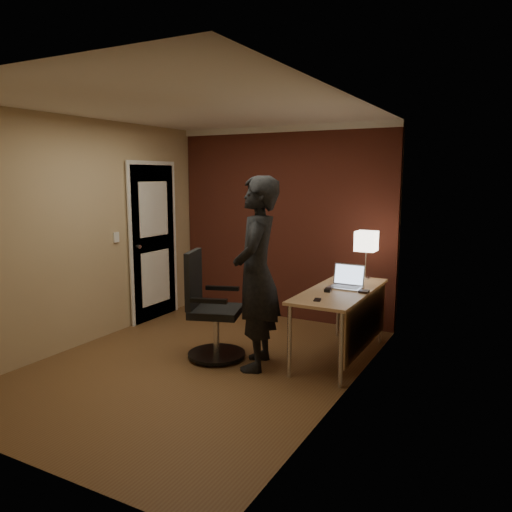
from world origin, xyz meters
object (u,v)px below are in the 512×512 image
(desk_lamp, at_px, (366,242))
(office_chair, at_px, (210,313))
(laptop, at_px, (347,281))
(person, at_px, (257,274))
(phone, at_px, (317,300))
(desk, at_px, (347,303))
(wallet, at_px, (364,291))
(mouse, at_px, (328,290))

(desk_lamp, bearing_deg, office_chair, -134.30)
(laptop, distance_m, office_chair, 1.46)
(person, bearing_deg, phone, 78.60)
(desk, relative_size, desk_lamp, 2.80)
(desk_lamp, xyz_separation_m, wallet, (0.18, -0.68, -0.41))
(phone, bearing_deg, wallet, 46.76)
(desk_lamp, height_order, office_chair, desk_lamp)
(desk_lamp, height_order, mouse, desk_lamp)
(desk, xyz_separation_m, phone, (-0.12, -0.53, 0.13))
(phone, bearing_deg, mouse, 82.42)
(wallet, bearing_deg, laptop, 145.78)
(mouse, bearing_deg, laptop, 59.75)
(mouse, xyz_separation_m, wallet, (0.33, 0.13, -0.01))
(desk, bearing_deg, phone, -102.60)
(phone, height_order, office_chair, office_chair)
(laptop, relative_size, phone, 2.90)
(desk_lamp, relative_size, wallet, 4.86)
(office_chair, bearing_deg, mouse, 23.25)
(office_chair, bearing_deg, desk, 26.31)
(phone, distance_m, person, 0.64)
(desk_lamp, bearing_deg, desk, -89.33)
(laptop, distance_m, mouse, 0.31)
(desk, distance_m, person, 1.00)
(mouse, relative_size, person, 0.05)
(desk, distance_m, phone, 0.55)
(person, bearing_deg, desk_lamp, 132.12)
(laptop, distance_m, wallet, 0.28)
(mouse, bearing_deg, desk, 34.16)
(desk_lamp, bearing_deg, phone, -95.30)
(phone, xyz_separation_m, office_chair, (-1.14, -0.10, -0.25))
(phone, height_order, wallet, wallet)
(desk_lamp, bearing_deg, wallet, -74.76)
(desk, height_order, office_chair, office_chair)
(desk_lamp, xyz_separation_m, mouse, (-0.15, -0.81, -0.40))
(mouse, xyz_separation_m, office_chair, (-1.10, -0.47, -0.26))
(desk, height_order, wallet, wallet)
(wallet, height_order, person, person)
(office_chair, bearing_deg, phone, 4.80)
(office_chair, height_order, person, person)
(office_chair, bearing_deg, desk_lamp, 45.70)
(desk_lamp, xyz_separation_m, laptop, (-0.04, -0.52, -0.35))
(laptop, bearing_deg, mouse, -110.66)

